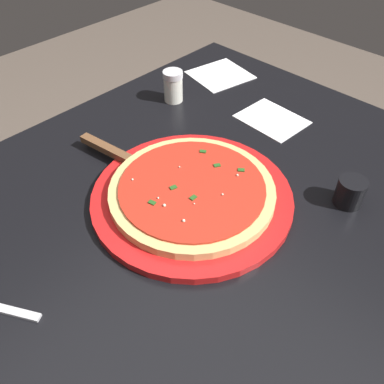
# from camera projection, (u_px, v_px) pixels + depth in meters

# --- Properties ---
(ground_plane) EXTENTS (5.00, 5.00, 0.00)m
(ground_plane) POSITION_uv_depth(u_px,v_px,m) (197.00, 379.00, 1.27)
(ground_plane) COLOR brown
(restaurant_table) EXTENTS (1.04, 0.85, 0.78)m
(restaurant_table) POSITION_uv_depth(u_px,v_px,m) (199.00, 252.00, 0.83)
(restaurant_table) COLOR black
(restaurant_table) RESTS_ON ground_plane
(serving_plate) EXTENTS (0.36, 0.36, 0.01)m
(serving_plate) POSITION_uv_depth(u_px,v_px,m) (192.00, 197.00, 0.73)
(serving_plate) COLOR red
(serving_plate) RESTS_ON restaurant_table
(pizza) EXTENTS (0.29, 0.29, 0.02)m
(pizza) POSITION_uv_depth(u_px,v_px,m) (192.00, 190.00, 0.72)
(pizza) COLOR #DBB26B
(pizza) RESTS_ON serving_plate
(pizza_server) EXTENTS (0.08, 0.22, 0.01)m
(pizza_server) POSITION_uv_depth(u_px,v_px,m) (122.00, 157.00, 0.80)
(pizza_server) COLOR silver
(pizza_server) RESTS_ON serving_plate
(cup_small_sauce) EXTENTS (0.05, 0.05, 0.05)m
(cup_small_sauce) POSITION_uv_depth(u_px,v_px,m) (350.00, 192.00, 0.72)
(cup_small_sauce) COLOR black
(cup_small_sauce) RESTS_ON restaurant_table
(napkin_folded_right) EXTENTS (0.12, 0.15, 0.00)m
(napkin_folded_right) POSITION_uv_depth(u_px,v_px,m) (272.00, 119.00, 0.92)
(napkin_folded_right) COLOR white
(napkin_folded_right) RESTS_ON restaurant_table
(napkin_loose_left) EXTENTS (0.16, 0.16, 0.00)m
(napkin_loose_left) POSITION_uv_depth(u_px,v_px,m) (220.00, 75.00, 1.07)
(napkin_loose_left) COLOR white
(napkin_loose_left) RESTS_ON restaurant_table
(parmesan_shaker) EXTENTS (0.05, 0.05, 0.07)m
(parmesan_shaker) POSITION_uv_depth(u_px,v_px,m) (173.00, 86.00, 0.96)
(parmesan_shaker) COLOR silver
(parmesan_shaker) RESTS_ON restaurant_table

